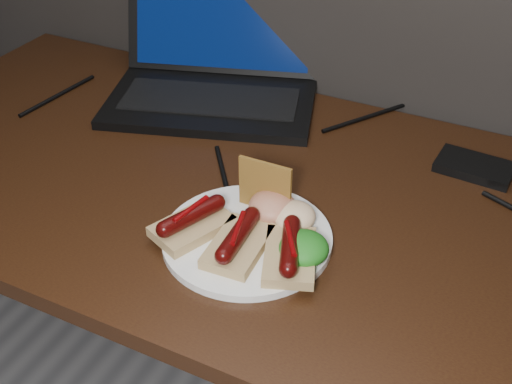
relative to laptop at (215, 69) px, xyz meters
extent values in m
cube|color=black|center=(0.17, -0.26, -0.07)|extent=(1.40, 0.70, 0.03)
cube|color=black|center=(-0.48, 0.04, -0.45)|extent=(0.05, 0.05, 0.72)
cube|color=black|center=(0.02, -0.06, -0.05)|extent=(0.46, 0.35, 0.02)
cube|color=black|center=(0.02, -0.06, -0.04)|extent=(0.37, 0.23, 0.00)
cube|color=black|center=(-0.03, 0.09, 0.08)|extent=(0.41, 0.21, 0.23)
cube|color=#071F4E|center=(-0.03, 0.09, 0.08)|extent=(0.37, 0.18, 0.20)
cube|color=black|center=(0.53, -0.05, -0.05)|extent=(0.13, 0.08, 0.02)
cylinder|color=black|center=(0.16, -0.26, -0.05)|extent=(0.11, 0.15, 0.01)
cylinder|color=black|center=(0.31, 0.04, -0.05)|extent=(0.13, 0.19, 0.01)
cylinder|color=black|center=(-0.28, -0.16, -0.05)|extent=(0.03, 0.20, 0.01)
cylinder|color=white|center=(0.27, -0.39, -0.05)|extent=(0.26, 0.26, 0.01)
cube|color=tan|center=(0.19, -0.41, -0.04)|extent=(0.11, 0.13, 0.02)
cylinder|color=#470704|center=(0.19, -0.41, -0.01)|extent=(0.06, 0.10, 0.02)
sphere|color=#470704|center=(0.17, -0.46, -0.01)|extent=(0.03, 0.02, 0.02)
sphere|color=#470704|center=(0.21, -0.37, -0.01)|extent=(0.02, 0.02, 0.02)
cylinder|color=#5D0406|center=(0.19, -0.41, 0.00)|extent=(0.02, 0.07, 0.01)
cube|color=tan|center=(0.27, -0.42, -0.04)|extent=(0.08, 0.12, 0.02)
cylinder|color=#470704|center=(0.27, -0.42, -0.01)|extent=(0.03, 0.10, 0.02)
sphere|color=#470704|center=(0.27, -0.47, -0.01)|extent=(0.02, 0.02, 0.02)
sphere|color=#470704|center=(0.27, -0.37, -0.01)|extent=(0.02, 0.02, 0.02)
cylinder|color=#5D0406|center=(0.27, -0.42, 0.00)|extent=(0.03, 0.07, 0.01)
cube|color=tan|center=(0.34, -0.41, -0.04)|extent=(0.11, 0.13, 0.02)
cylinder|color=#470704|center=(0.34, -0.41, -0.01)|extent=(0.06, 0.10, 0.02)
sphere|color=#470704|center=(0.36, -0.45, -0.01)|extent=(0.03, 0.02, 0.02)
sphere|color=#470704|center=(0.33, -0.37, -0.01)|extent=(0.03, 0.02, 0.02)
cylinder|color=#5D0406|center=(0.34, -0.41, 0.00)|extent=(0.04, 0.06, 0.01)
cube|color=#AE7F2F|center=(0.26, -0.32, 0.00)|extent=(0.09, 0.01, 0.08)
ellipsoid|color=#195D12|center=(0.36, -0.40, -0.02)|extent=(0.07, 0.07, 0.04)
ellipsoid|color=#AA1611|center=(0.28, -0.33, -0.02)|extent=(0.07, 0.07, 0.04)
ellipsoid|color=white|center=(0.32, -0.34, -0.03)|extent=(0.06, 0.06, 0.04)
camera|label=1|loc=(0.59, -1.02, 0.56)|focal=45.00mm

